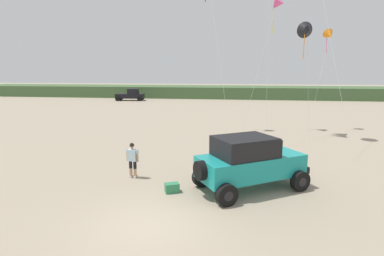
# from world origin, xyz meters

# --- Properties ---
(ground_plane) EXTENTS (220.00, 220.00, 0.00)m
(ground_plane) POSITION_xyz_m (0.00, 0.00, 0.00)
(ground_plane) COLOR gray
(dune_ridge) EXTENTS (90.00, 9.54, 2.05)m
(dune_ridge) POSITION_xyz_m (-4.64, 49.22, 1.03)
(dune_ridge) COLOR #426038
(dune_ridge) RESTS_ON ground_plane
(jeep) EXTENTS (4.96, 4.32, 2.26)m
(jeep) POSITION_xyz_m (3.34, 3.64, 1.20)
(jeep) COLOR teal
(jeep) RESTS_ON ground_plane
(person_watching) EXTENTS (0.62, 0.35, 1.67)m
(person_watching) POSITION_xyz_m (-1.93, 4.22, 0.94)
(person_watching) COLOR tan
(person_watching) RESTS_ON ground_plane
(cooler_box) EXTENTS (0.66, 0.56, 0.38)m
(cooler_box) POSITION_xyz_m (0.22, 2.80, 0.19)
(cooler_box) COLOR #2D7F51
(cooler_box) RESTS_ON ground_plane
(distant_pickup) EXTENTS (4.76, 2.78, 1.98)m
(distant_pickup) POSITION_xyz_m (-14.94, 40.41, 0.94)
(distant_pickup) COLOR black
(distant_pickup) RESTS_ON ground_plane
(kite_black_sled) EXTENTS (2.84, 5.02, 8.34)m
(kite_black_sled) POSITION_xyz_m (10.05, 18.13, 7.73)
(kite_black_sled) COLOR orange
(kite_black_sled) RESTS_ON ground_plane
(kite_pink_ribbon) EXTENTS (3.22, 4.49, 10.69)m
(kite_pink_ribbon) POSITION_xyz_m (5.63, 17.34, 10.04)
(kite_pink_ribbon) COLOR #E04C93
(kite_pink_ribbon) RESTS_ON ground_plane
(kite_red_delta) EXTENTS (1.38, 2.31, 8.49)m
(kite_red_delta) POSITION_xyz_m (7.74, 15.46, 7.82)
(kite_red_delta) COLOR black
(kite_red_delta) RESTS_ON ground_plane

